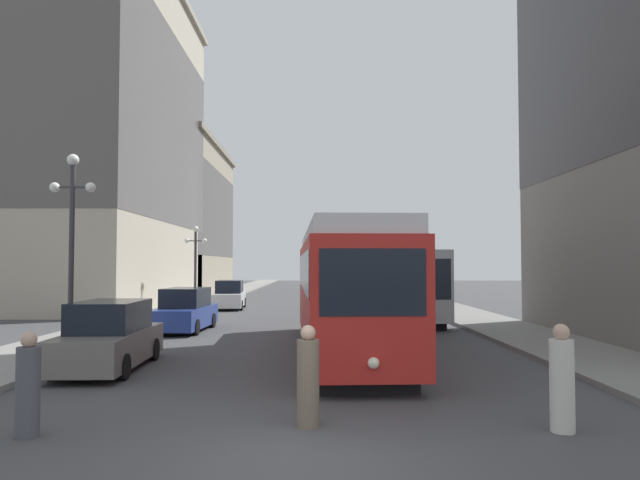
{
  "coord_description": "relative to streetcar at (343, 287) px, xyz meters",
  "views": [
    {
      "loc": [
        0.24,
        -8.71,
        2.79
      ],
      "look_at": [
        0.33,
        6.86,
        3.45
      ],
      "focal_mm": 33.61,
      "sensor_mm": 36.0,
      "label": 1
    }
  ],
  "objects": [
    {
      "name": "transit_bus",
      "position": [
        3.5,
        12.09,
        -0.15
      ],
      "size": [
        2.78,
        13.05,
        3.45
      ],
      "rotation": [
        0.0,
        0.0,
        0.02
      ],
      "color": "black",
      "rests_on": "ground"
    },
    {
      "name": "parked_car_right_far",
      "position": [
        4.24,
        23.15,
        -1.26
      ],
      "size": [
        1.92,
        4.27,
        1.82
      ],
      "rotation": [
        0.0,
        0.0,
        3.15
      ],
      "color": "black",
      "rests_on": "ground"
    },
    {
      "name": "building_left_corner",
      "position": [
        -18.67,
        43.37,
        5.78
      ],
      "size": [
        15.58,
        22.02,
        15.37
      ],
      "color": "gray",
      "rests_on": "ground"
    },
    {
      "name": "sidewalk_left",
      "position": [
        -9.47,
        29.36,
        -2.03
      ],
      "size": [
        3.43,
        120.0,
        0.15
      ],
      "primitive_type": "cube",
      "color": "gray",
      "rests_on": "ground"
    },
    {
      "name": "pedestrian_crossing_near",
      "position": [
        -5.57,
        -9.48,
        -1.31
      ],
      "size": [
        0.38,
        0.38,
        1.71
      ],
      "rotation": [
        0.0,
        0.0,
        3.19
      ],
      "color": "#4C4C56",
      "rests_on": "ground"
    },
    {
      "name": "lamp_post_left_far",
      "position": [
        -8.35,
        17.63,
        1.4
      ],
      "size": [
        1.41,
        0.36,
        5.05
      ],
      "color": "#333338",
      "rests_on": "sidewalk_left"
    },
    {
      "name": "ground_plane",
      "position": [
        -1.11,
        -10.64,
        -2.1
      ],
      "size": [
        200.0,
        200.0,
        0.0
      ],
      "primitive_type": "plane",
      "color": "#424244"
    },
    {
      "name": "parked_car_left_near",
      "position": [
        -6.45,
        19.14,
        -1.26
      ],
      "size": [
        2.09,
        4.94,
        1.82
      ],
      "rotation": [
        0.0,
        0.0,
        0.06
      ],
      "color": "black",
      "rests_on": "ground"
    },
    {
      "name": "parked_car_left_mid",
      "position": [
        -6.45,
        -3.12,
        -1.26
      ],
      "size": [
        1.99,
        4.95,
        1.82
      ],
      "rotation": [
        0.0,
        0.0,
        0.03
      ],
      "color": "black",
      "rests_on": "ground"
    },
    {
      "name": "parked_car_left_far",
      "position": [
        -6.45,
        6.19,
        -1.26
      ],
      "size": [
        2.06,
        4.89,
        1.82
      ],
      "rotation": [
        0.0,
        0.0,
        -0.05
      ],
      "color": "black",
      "rests_on": "ground"
    },
    {
      "name": "streetcar",
      "position": [
        0.0,
        0.0,
        0.0
      ],
      "size": [
        3.19,
        14.31,
        3.89
      ],
      "rotation": [
        0.0,
        0.0,
        0.04
      ],
      "color": "black",
      "rests_on": "ground"
    },
    {
      "name": "building_left_midblock",
      "position": [
        -17.39,
        23.07,
        9.97
      ],
      "size": [
        13.02,
        23.7,
        23.44
      ],
      "color": "#B2A893",
      "rests_on": "ground"
    },
    {
      "name": "lamp_post_left_near",
      "position": [
        -8.35,
        -1.05,
        1.99
      ],
      "size": [
        1.41,
        0.36,
        6.06
      ],
      "color": "#333338",
      "rests_on": "sidewalk_left"
    },
    {
      "name": "pedestrian_crossing_far",
      "position": [
        3.26,
        -9.23,
        -1.26
      ],
      "size": [
        0.4,
        0.4,
        1.81
      ],
      "rotation": [
        0.0,
        0.0,
        3.72
      ],
      "color": "beige",
      "rests_on": "ground"
    },
    {
      "name": "pedestrian_on_sidewalk",
      "position": [
        -1.01,
        -8.89,
        -1.28
      ],
      "size": [
        0.39,
        0.39,
        1.75
      ],
      "rotation": [
        0.0,
        0.0,
        3.66
      ],
      "color": "#6B5B4C",
      "rests_on": "ground"
    },
    {
      "name": "sidewalk_right",
      "position": [
        7.25,
        29.36,
        -2.03
      ],
      "size": [
        3.43,
        120.0,
        0.15
      ],
      "primitive_type": "cube",
      "color": "gray",
      "rests_on": "ground"
    }
  ]
}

